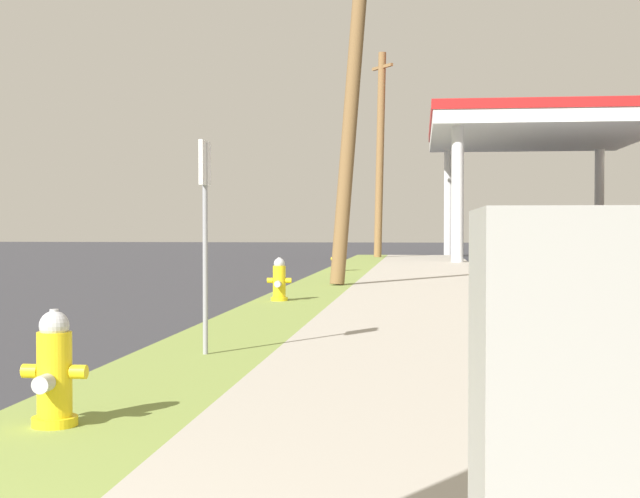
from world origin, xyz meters
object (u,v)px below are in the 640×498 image
utility_pole_background (380,153)px  street_sign_post (205,202)px  utility_pole_midground (352,91)px  car_white_by_near_pump (567,247)px  truck_black_at_forecourt (499,238)px  fire_hydrant_nearest (54,375)px  fire_hydrant_second (279,282)px  fire_hydrant_third (338,260)px

utility_pole_background → street_sign_post: (-0.41, -29.37, -2.84)m
street_sign_post → utility_pole_midground: bearing=86.9°
utility_pole_midground → car_white_by_near_pump: utility_pole_midground is taller
utility_pole_background → truck_black_at_forecourt: bearing=11.2°
truck_black_at_forecourt → fire_hydrant_nearest: bearing=-99.5°
fire_hydrant_second → street_sign_post: (0.29, -6.59, 1.19)m
fire_hydrant_second → utility_pole_background: (0.70, 22.78, 4.03)m
fire_hydrant_nearest → utility_pole_background: size_ratio=0.09×
utility_pole_background → street_sign_post: utility_pole_background is taller
utility_pole_midground → fire_hydrant_nearest: bearing=-93.1°
fire_hydrant_nearest → fire_hydrant_third: bearing=90.2°
fire_hydrant_second → truck_black_at_forecourt: (5.72, 23.77, 0.47)m
fire_hydrant_nearest → fire_hydrant_third: same height
fire_hydrant_second → street_sign_post: bearing=-87.5°
fire_hydrant_nearest → fire_hydrant_second: size_ratio=1.00×
street_sign_post → truck_black_at_forecourt: 30.85m
fire_hydrant_third → fire_hydrant_second: bearing=-90.2°
fire_hydrant_second → street_sign_post: 6.70m
utility_pole_midground → street_sign_post: bearing=-93.1°
truck_black_at_forecourt → street_sign_post: bearing=-100.1°
car_white_by_near_pump → truck_black_at_forecourt: size_ratio=0.82×
fire_hydrant_nearest → street_sign_post: 3.53m
fire_hydrant_nearest → fire_hydrant_second: same height
fire_hydrant_third → utility_pole_midground: 7.22m
fire_hydrant_nearest → utility_pole_background: utility_pole_background is taller
utility_pole_midground → utility_pole_background: utility_pole_background is taller
utility_pole_midground → street_sign_post: size_ratio=3.95×
fire_hydrant_nearest → utility_pole_background: bearing=88.9°
utility_pole_background → truck_black_at_forecourt: 6.23m
fire_hydrant_nearest → truck_black_at_forecourt: bearing=80.5°
fire_hydrant_third → car_white_by_near_pump: (7.27, 5.38, 0.28)m
car_white_by_near_pump → truck_black_at_forecourt: bearing=101.7°
utility_pole_midground → street_sign_post: utility_pole_midground is taller
utility_pole_midground → car_white_by_near_pump: size_ratio=1.85×
fire_hydrant_nearest → car_white_by_near_pump: size_ratio=0.16×
fire_hydrant_third → truck_black_at_forecourt: size_ratio=0.14×
utility_pole_background → fire_hydrant_second: bearing=-91.8°
utility_pole_midground → utility_pole_background: (-0.20, 18.08, 0.09)m
fire_hydrant_second → truck_black_at_forecourt: bearing=76.5°
fire_hydrant_nearest → car_white_by_near_pump: car_white_by_near_pump is taller
fire_hydrant_third → car_white_by_near_pump: size_ratio=0.16×
utility_pole_background → car_white_by_near_pump: utility_pole_background is taller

